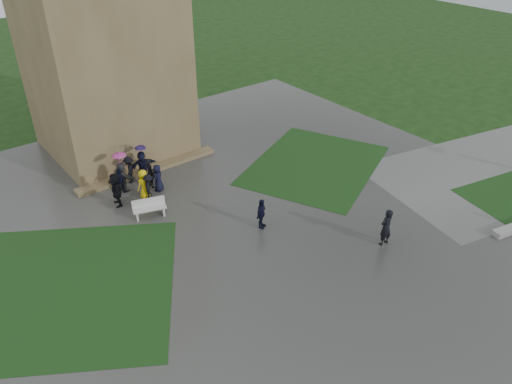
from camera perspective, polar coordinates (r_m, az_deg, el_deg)
ground at (r=23.33m, az=0.06°, el=-7.72°), size 120.00×120.00×0.00m
plaza at (r=24.60m, az=-2.82°, el=-5.37°), size 34.00×34.00×0.02m
lawn_inset_left at (r=23.59m, az=-23.18°, el=-10.26°), size 14.10×13.46×0.01m
lawn_inset_right at (r=31.19m, az=6.72°, el=3.09°), size 11.12×10.15×0.01m
tower at (r=31.80m, az=-17.91°, el=19.69°), size 8.00×8.00×18.00m
tower_plinth at (r=30.90m, az=-12.16°, el=2.49°), size 9.00×0.80×0.22m
bench at (r=26.49m, az=-12.09°, el=-1.77°), size 1.79×1.03×0.99m
visitor_cluster at (r=28.69m, az=-14.00°, el=1.89°), size 3.79×3.53×2.42m
pedestrian_mid at (r=24.90m, az=0.61°, el=-2.50°), size 1.10×0.93×1.63m
pedestrian_near at (r=24.47m, az=14.63°, el=-3.91°), size 0.72×0.48×1.94m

